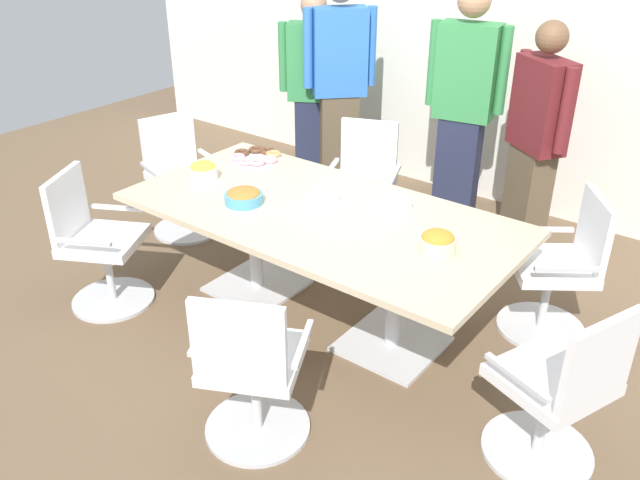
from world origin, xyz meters
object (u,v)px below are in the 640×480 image
object	(u,v)px
office_chair_4	(251,374)
plate_stack	(395,203)
person_standing_0	(314,90)
office_chair_0	(559,274)
snack_bowl_chips_orange	(438,242)
conference_table	(320,229)
snack_bowl_chips_yellow	(203,170)
napkin_pile	(320,198)
snack_bowl_pretzels	(244,196)
office_chair_5	(558,395)
office_chair_2	(181,182)
office_chair_3	(97,247)
donut_platter	(256,157)
person_standing_2	(464,106)
person_standing_1	(339,83)
office_chair_1	(364,190)
person_standing_3	(536,139)

from	to	relation	value
office_chair_4	plate_stack	world-z (taller)	office_chair_4
person_standing_0	office_chair_0	bearing A→B (deg)	130.10
snack_bowl_chips_orange	conference_table	bearing A→B (deg)	178.69
snack_bowl_chips_yellow	conference_table	bearing A→B (deg)	4.89
office_chair_0	person_standing_0	bearing A→B (deg)	34.77
snack_bowl_chips_orange	napkin_pile	distance (m)	0.88
office_chair_0	snack_bowl_pretzels	bearing A→B (deg)	83.46
office_chair_0	office_chair_5	world-z (taller)	same
office_chair_2	office_chair_3	world-z (taller)	same
donut_platter	snack_bowl_chips_yellow	bearing A→B (deg)	-95.42
office_chair_4	plate_stack	xyz separation A→B (m)	(-0.08, 1.39, 0.37)
conference_table	person_standing_2	distance (m)	1.78
plate_stack	office_chair_0	bearing A→B (deg)	24.85
person_standing_1	snack_bowl_pretzels	distance (m)	1.98
office_chair_4	person_standing_1	xyz separation A→B (m)	(-1.47, 2.74, 0.59)
person_standing_1	snack_bowl_chips_yellow	size ratio (longest dim) A/B	9.83
snack_bowl_chips_yellow	plate_stack	size ratio (longest dim) A/B	0.87
office_chair_5	office_chair_1	bearing A→B (deg)	76.46
office_chair_1	snack_bowl_pretzels	distance (m)	1.33
office_chair_4	person_standing_0	bearing A→B (deg)	95.85
conference_table	napkin_pile	distance (m)	0.19
person_standing_1	snack_bowl_chips_yellow	world-z (taller)	person_standing_1
office_chair_0	snack_bowl_pretzels	distance (m)	1.97
office_chair_0	donut_platter	bearing A→B (deg)	63.72
person_standing_1	office_chair_0	bearing A→B (deg)	112.70
conference_table	office_chair_3	size ratio (longest dim) A/B	2.64
office_chair_1	donut_platter	world-z (taller)	office_chair_1
person_standing_2	person_standing_3	size ratio (longest dim) A/B	1.10
snack_bowl_pretzels	snack_bowl_chips_yellow	world-z (taller)	snack_bowl_chips_yellow
office_chair_3	office_chair_4	size ratio (longest dim) A/B	1.00
person_standing_1	snack_bowl_chips_orange	bearing A→B (deg)	92.27
napkin_pile	conference_table	bearing A→B (deg)	-53.96
office_chair_3	person_standing_0	xyz separation A→B (m)	(-0.08, 2.40, 0.49)
office_chair_0	person_standing_0	xyz separation A→B (m)	(-2.58, 0.90, 0.49)
snack_bowl_pretzels	napkin_pile	distance (m)	0.47
office_chair_2	office_chair_4	size ratio (longest dim) A/B	1.00
person_standing_0	person_standing_1	xyz separation A→B (m)	(0.26, 0.01, 0.10)
office_chair_0	office_chair_3	bearing A→B (deg)	85.03
office_chair_1	office_chair_3	distance (m)	2.01
conference_table	person_standing_2	world-z (taller)	person_standing_2
office_chair_1	donut_platter	distance (m)	0.91
person_standing_2	plate_stack	size ratio (longest dim) A/B	8.46
napkin_pile	person_standing_2	bearing A→B (deg)	85.90
office_chair_2	napkin_pile	size ratio (longest dim) A/B	5.47
office_chair_5	person_standing_0	size ratio (longest dim) A/B	0.53
office_chair_0	office_chair_1	distance (m)	1.67
snack_bowl_chips_yellow	donut_platter	distance (m)	0.47
person_standing_1	donut_platter	bearing A→B (deg)	53.14
office_chair_4	person_standing_0	distance (m)	3.27
snack_bowl_chips_yellow	donut_platter	bearing A→B (deg)	84.58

